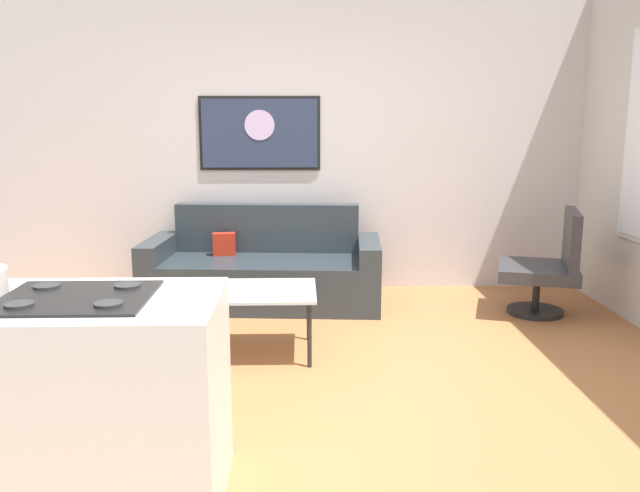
% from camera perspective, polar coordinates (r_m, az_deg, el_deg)
% --- Properties ---
extents(ground, '(6.40, 6.40, 0.04)m').
position_cam_1_polar(ground, '(4.13, -1.01, -12.31)').
color(ground, '#AA693C').
extents(back_wall, '(6.40, 0.05, 2.80)m').
position_cam_1_polar(back_wall, '(6.22, -1.31, 9.06)').
color(back_wall, silver).
rests_on(back_wall, ground).
extents(couch, '(2.08, 1.00, 0.84)m').
position_cam_1_polar(couch, '(5.83, -4.90, -2.27)').
color(couch, '#293137').
rests_on(couch, ground).
extents(coffee_table, '(0.94, 0.64, 0.46)m').
position_cam_1_polar(coffee_table, '(4.55, -6.28, -4.22)').
color(coffee_table, silver).
rests_on(coffee_table, ground).
extents(armchair, '(0.79, 0.81, 0.88)m').
position_cam_1_polar(armchair, '(5.75, 19.13, -1.62)').
color(armchair, black).
rests_on(armchair, ground).
extents(kitchen_counter, '(1.79, 0.72, 0.92)m').
position_cam_1_polar(kitchen_counter, '(3.11, -25.53, -12.14)').
color(kitchen_counter, silver).
rests_on(kitchen_counter, ground).
extents(wall_painting, '(1.11, 0.03, 0.67)m').
position_cam_1_polar(wall_painting, '(6.18, -5.23, 9.69)').
color(wall_painting, black).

